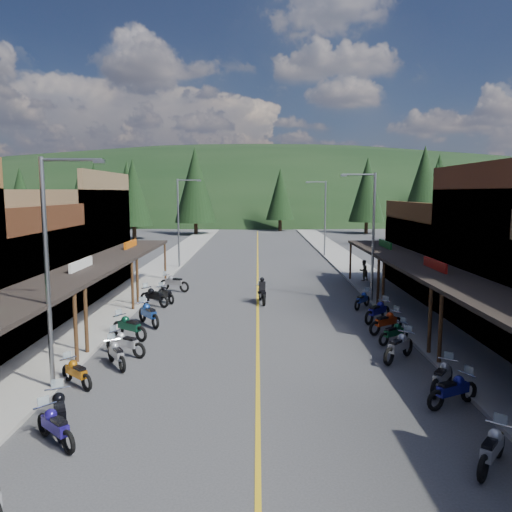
{
  "coord_description": "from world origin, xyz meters",
  "views": [
    {
      "loc": [
        -0.02,
        -22.52,
        6.85
      ],
      "look_at": [
        -0.11,
        7.45,
        3.0
      ],
      "focal_mm": 35.0,
      "sensor_mm": 36.0,
      "label": 1
    }
  ],
  "objects_px": {
    "streetlight_1": "(180,219)",
    "bike_west_7": "(125,342)",
    "streetlight_3": "(324,215)",
    "pedestrian_east_b": "(363,270)",
    "pine_9": "(436,196)",
    "bike_west_12": "(174,282)",
    "bike_west_9": "(149,313)",
    "pine_5": "(439,186)",
    "bike_west_6": "(116,353)",
    "bike_west_8": "(129,326)",
    "bike_east_4": "(453,389)",
    "bike_east_6": "(399,345)",
    "streetlight_2": "(371,231)",
    "pine_8": "(82,199)",
    "bike_east_10": "(362,299)",
    "bike_west_5": "(76,371)",
    "pine_3": "(280,194)",
    "pine_0": "(21,194)",
    "bike_west_11": "(166,293)",
    "pine_1": "(127,190)",
    "pine_10": "(133,193)",
    "bike_east_8": "(386,321)",
    "pine_11": "(424,189)",
    "bike_east_3": "(492,447)",
    "shop_east_3": "(459,256)",
    "pine_7": "(95,190)",
    "streetlight_0": "(51,264)",
    "bike_west_4": "(59,409)",
    "pine_4": "(367,190)",
    "bike_west_10": "(154,296)",
    "shop_west_3": "(56,241)",
    "bike_east_7": "(394,332)",
    "bike_east_9": "(378,310)",
    "bike_east_5": "(442,375)"
  },
  "relations": [
    {
      "from": "pine_3",
      "to": "pine_5",
      "type": "xyz_separation_m",
      "value": [
        30.0,
        6.0,
        1.51
      ]
    },
    {
      "from": "streetlight_1",
      "to": "bike_east_7",
      "type": "xyz_separation_m",
      "value": [
        13.14,
        -22.5,
        -3.91
      ]
    },
    {
      "from": "pine_4",
      "to": "bike_west_5",
      "type": "xyz_separation_m",
      "value": [
        -24.43,
        -65.56,
        -6.69
      ]
    },
    {
      "from": "pine_1",
      "to": "pine_4",
      "type": "xyz_separation_m",
      "value": [
        42.0,
        -10.0,
        0.0
      ]
    },
    {
      "from": "pine_9",
      "to": "bike_east_4",
      "type": "distance_m",
      "value": 55.44
    },
    {
      "from": "streetlight_3",
      "to": "pine_9",
      "type": "distance_m",
      "value": 22.79
    },
    {
      "from": "pedestrian_east_b",
      "to": "bike_east_8",
      "type": "bearing_deg",
      "value": 49.07
    },
    {
      "from": "shop_west_3",
      "to": "bike_east_6",
      "type": "bearing_deg",
      "value": -35.88
    },
    {
      "from": "bike_east_3",
      "to": "shop_west_3",
      "type": "bearing_deg",
      "value": 171.12
    },
    {
      "from": "pine_1",
      "to": "bike_east_6",
      "type": "distance_m",
      "value": 78.94
    },
    {
      "from": "pine_9",
      "to": "bike_west_12",
      "type": "relative_size",
      "value": 4.61
    },
    {
      "from": "pine_3",
      "to": "bike_west_5",
      "type": "height_order",
      "value": "pine_3"
    },
    {
      "from": "pine_5",
      "to": "bike_west_6",
      "type": "bearing_deg",
      "value": -117.62
    },
    {
      "from": "bike_west_9",
      "to": "pedestrian_east_b",
      "type": "bearing_deg",
      "value": 6.87
    },
    {
      "from": "pine_0",
      "to": "bike_west_9",
      "type": "xyz_separation_m",
      "value": [
        34.36,
        -59.42,
        -5.81
      ]
    },
    {
      "from": "streetlight_0",
      "to": "pine_11",
      "type": "xyz_separation_m",
      "value": [
        26.95,
        44.0,
        2.73
      ]
    },
    {
      "from": "bike_west_5",
      "to": "bike_east_9",
      "type": "relative_size",
      "value": 0.85
    },
    {
      "from": "shop_east_3",
      "to": "pine_0",
      "type": "xyz_separation_m",
      "value": [
        -53.75,
        50.7,
        3.95
      ]
    },
    {
      "from": "bike_east_4",
      "to": "bike_east_5",
      "type": "bearing_deg",
      "value": 148.59
    },
    {
      "from": "streetlight_1",
      "to": "streetlight_3",
      "type": "height_order",
      "value": "same"
    },
    {
      "from": "pine_7",
      "to": "bike_west_6",
      "type": "relative_size",
      "value": 6.21
    },
    {
      "from": "streetlight_3",
      "to": "bike_west_10",
      "type": "relative_size",
      "value": 3.51
    },
    {
      "from": "streetlight_0",
      "to": "streetlight_2",
      "type": "bearing_deg",
      "value": 45.2
    },
    {
      "from": "pine_8",
      "to": "pine_9",
      "type": "bearing_deg",
      "value": 6.2
    },
    {
      "from": "bike_east_6",
      "to": "streetlight_2",
      "type": "bearing_deg",
      "value": 126.58
    },
    {
      "from": "streetlight_0",
      "to": "bike_east_9",
      "type": "xyz_separation_m",
      "value": [
        13.31,
        9.31,
        -3.82
      ]
    },
    {
      "from": "pine_0",
      "to": "bike_west_11",
      "type": "relative_size",
      "value": 5.49
    },
    {
      "from": "pine_9",
      "to": "streetlight_3",
      "type": "bearing_deg",
      "value": -138.66
    },
    {
      "from": "bike_west_12",
      "to": "bike_east_10",
      "type": "xyz_separation_m",
      "value": [
        12.0,
        -5.05,
        -0.11
      ]
    },
    {
      "from": "pine_10",
      "to": "bike_east_8",
      "type": "bearing_deg",
      "value": -63.58
    },
    {
      "from": "streetlight_3",
      "to": "pedestrian_east_b",
      "type": "bearing_deg",
      "value": -85.87
    },
    {
      "from": "pine_9",
      "to": "bike_west_8",
      "type": "distance_m",
      "value": 54.25
    },
    {
      "from": "bike_east_8",
      "to": "bike_east_3",
      "type": "bearing_deg",
      "value": -35.29
    },
    {
      "from": "pine_9",
      "to": "bike_east_7",
      "type": "relative_size",
      "value": 5.61
    },
    {
      "from": "shop_east_3",
      "to": "pine_11",
      "type": "xyz_separation_m",
      "value": [
        6.25,
        26.7,
        4.65
      ]
    },
    {
      "from": "pine_9",
      "to": "pine_11",
      "type": "xyz_separation_m",
      "value": [
        -4.0,
        -7.0,
        0.81
      ]
    },
    {
      "from": "bike_west_12",
      "to": "bike_west_9",
      "type": "bearing_deg",
      "value": -152.32
    },
    {
      "from": "streetlight_3",
      "to": "pine_3",
      "type": "relative_size",
      "value": 0.73
    },
    {
      "from": "bike_west_6",
      "to": "bike_east_8",
      "type": "height_order",
      "value": "bike_east_8"
    },
    {
      "from": "pine_7",
      "to": "bike_west_11",
      "type": "height_order",
      "value": "pine_7"
    },
    {
      "from": "bike_west_5",
      "to": "bike_east_6",
      "type": "bearing_deg",
      "value": -35.41
    },
    {
      "from": "shop_west_3",
      "to": "pine_0",
      "type": "relative_size",
      "value": 0.99
    },
    {
      "from": "streetlight_1",
      "to": "pine_3",
      "type": "height_order",
      "value": "pine_3"
    },
    {
      "from": "pine_8",
      "to": "streetlight_3",
      "type": "bearing_deg",
      "value": -19.05
    },
    {
      "from": "pine_1",
      "to": "pine_3",
      "type": "distance_m",
      "value": 28.29
    },
    {
      "from": "pine_0",
      "to": "pine_8",
      "type": "relative_size",
      "value": 1.1
    },
    {
      "from": "pine_1",
      "to": "pine_10",
      "type": "relative_size",
      "value": 1.08
    },
    {
      "from": "bike_east_3",
      "to": "bike_east_8",
      "type": "distance_m",
      "value": 12.05
    },
    {
      "from": "streetlight_0",
      "to": "bike_west_4",
      "type": "bearing_deg",
      "value": -66.8
    },
    {
      "from": "streetlight_1",
      "to": "bike_west_7",
      "type": "relative_size",
      "value": 3.84
    }
  ]
}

